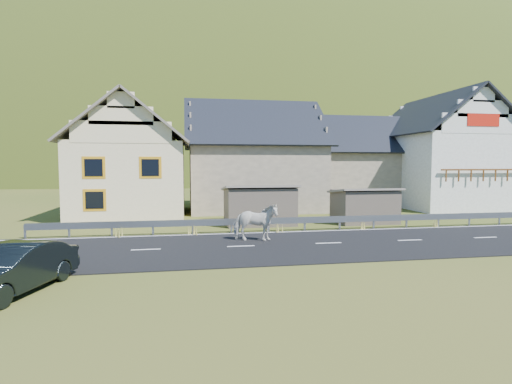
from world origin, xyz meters
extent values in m
plane|color=#324613|center=(0.00, 0.00, 0.00)|extent=(160.00, 160.00, 0.00)
cube|color=black|center=(0.00, 0.00, 0.02)|extent=(60.00, 7.00, 0.04)
cube|color=silver|center=(0.00, 0.00, 0.04)|extent=(60.00, 6.60, 0.01)
cube|color=#93969B|center=(0.00, 3.68, 0.58)|extent=(28.00, 0.08, 0.34)
cube|color=#93969B|center=(-14.00, 3.70, 0.35)|extent=(0.10, 0.06, 0.70)
cube|color=#93969B|center=(-12.00, 3.70, 0.35)|extent=(0.10, 0.06, 0.70)
cube|color=#93969B|center=(-10.00, 3.70, 0.35)|extent=(0.10, 0.06, 0.70)
cube|color=#93969B|center=(-8.00, 3.70, 0.35)|extent=(0.10, 0.06, 0.70)
cube|color=#93969B|center=(-6.00, 3.70, 0.35)|extent=(0.10, 0.06, 0.70)
cube|color=#93969B|center=(-4.00, 3.70, 0.35)|extent=(0.10, 0.06, 0.70)
cube|color=#93969B|center=(-2.00, 3.70, 0.35)|extent=(0.10, 0.06, 0.70)
cube|color=#93969B|center=(0.00, 3.70, 0.35)|extent=(0.10, 0.06, 0.70)
cube|color=#93969B|center=(2.00, 3.70, 0.35)|extent=(0.10, 0.06, 0.70)
cube|color=#93969B|center=(4.00, 3.70, 0.35)|extent=(0.10, 0.06, 0.70)
cube|color=#93969B|center=(6.00, 3.70, 0.35)|extent=(0.10, 0.06, 0.70)
cube|color=#93969B|center=(8.00, 3.70, 0.35)|extent=(0.10, 0.06, 0.70)
cube|color=#93969B|center=(10.00, 3.70, 0.35)|extent=(0.10, 0.06, 0.70)
cube|color=#93969B|center=(12.00, 3.70, 0.35)|extent=(0.10, 0.06, 0.70)
cube|color=#64584B|center=(-2.00, 6.50, 1.10)|extent=(4.30, 3.30, 2.40)
cube|color=#64584B|center=(4.50, 6.00, 1.00)|extent=(3.80, 2.90, 2.20)
cube|color=#FFE7B5|center=(-10.00, 12.00, 2.50)|extent=(7.00, 9.00, 5.00)
cube|color=orange|center=(-11.60, 7.50, 3.40)|extent=(1.30, 0.12, 1.30)
cube|color=orange|center=(-8.40, 7.50, 3.40)|extent=(1.30, 0.12, 1.30)
cube|color=orange|center=(-11.60, 7.50, 1.50)|extent=(1.30, 0.12, 1.30)
cube|color=tan|center=(-12.00, 13.50, 6.56)|extent=(0.70, 0.70, 2.40)
cube|color=tan|center=(-1.00, 15.00, 2.50)|extent=(10.00, 9.00, 5.00)
cube|color=tan|center=(9.00, 17.00, 2.30)|extent=(9.00, 8.00, 4.60)
cube|color=white|center=(15.00, 14.00, 3.00)|extent=(8.00, 10.00, 6.00)
cube|color=red|center=(15.00, 8.97, 6.80)|extent=(2.60, 0.06, 0.90)
cube|color=brown|center=(15.00, 8.75, 3.20)|extent=(6.80, 0.12, 0.12)
ellipsoid|color=#223810|center=(5.00, 180.00, -20.00)|extent=(440.00, 280.00, 260.00)
ellipsoid|color=black|center=(-55.00, 110.00, 6.00)|extent=(76.00, 50.00, 28.00)
imported|color=silver|center=(-3.17, 1.08, 0.92)|extent=(1.36, 2.23, 1.75)
imported|color=black|center=(-11.09, -5.02, 0.68)|extent=(2.63, 4.37, 1.36)
camera|label=1|loc=(-6.29, -16.98, 3.60)|focal=28.00mm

